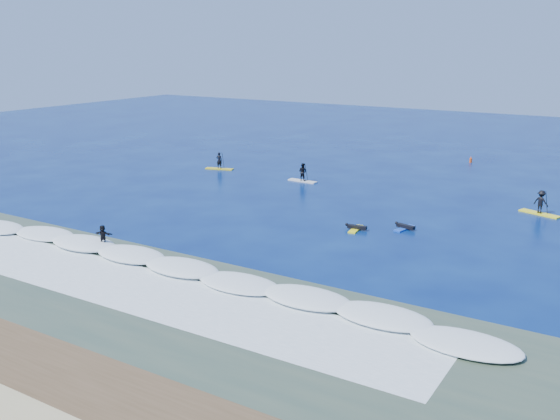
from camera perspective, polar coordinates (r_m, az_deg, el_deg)
The scene contains 11 objects.
ground at distance 43.38m, azimuth -1.59°, elevation -1.44°, with size 160.00×160.00×0.00m, color #04154F.
shallow_water at distance 33.24m, azimuth -15.01°, elevation -7.27°, with size 90.00×13.00×0.01m, color #334538.
breaking_wave at distance 35.87m, azimuth -10.39°, elevation -5.31°, with size 40.00×6.00×0.30m, color white.
whitewater at distance 33.87m, azimuth -13.79°, elevation -6.77°, with size 34.00×5.00×0.02m, color silver.
sup_paddler_left at distance 62.71m, azimuth -5.57°, elevation 4.28°, with size 2.90×1.45×1.98m.
sup_paddler_center at distance 56.91m, azimuth 2.08°, elevation 3.34°, with size 2.83×0.85×1.96m.
sup_paddler_right at distance 49.86m, azimuth 22.74°, elevation 0.55°, with size 3.07×1.68×2.10m.
prone_paddler_near at distance 42.68m, azimuth 6.96°, elevation -1.64°, with size 1.53×1.96×0.40m.
prone_paddler_far at distance 43.38m, azimuth 11.33°, elevation -1.55°, with size 1.52×1.98×0.40m.
wave_surfer at distance 39.91m, azimuth -15.88°, elevation -2.35°, with size 1.95×0.99×1.36m.
marker_buoy at distance 68.98m, azimuth 17.04°, elevation 4.41°, with size 0.28×0.28×0.67m.
Camera 1 is at (22.81, -34.75, 12.41)m, focal length 40.00 mm.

